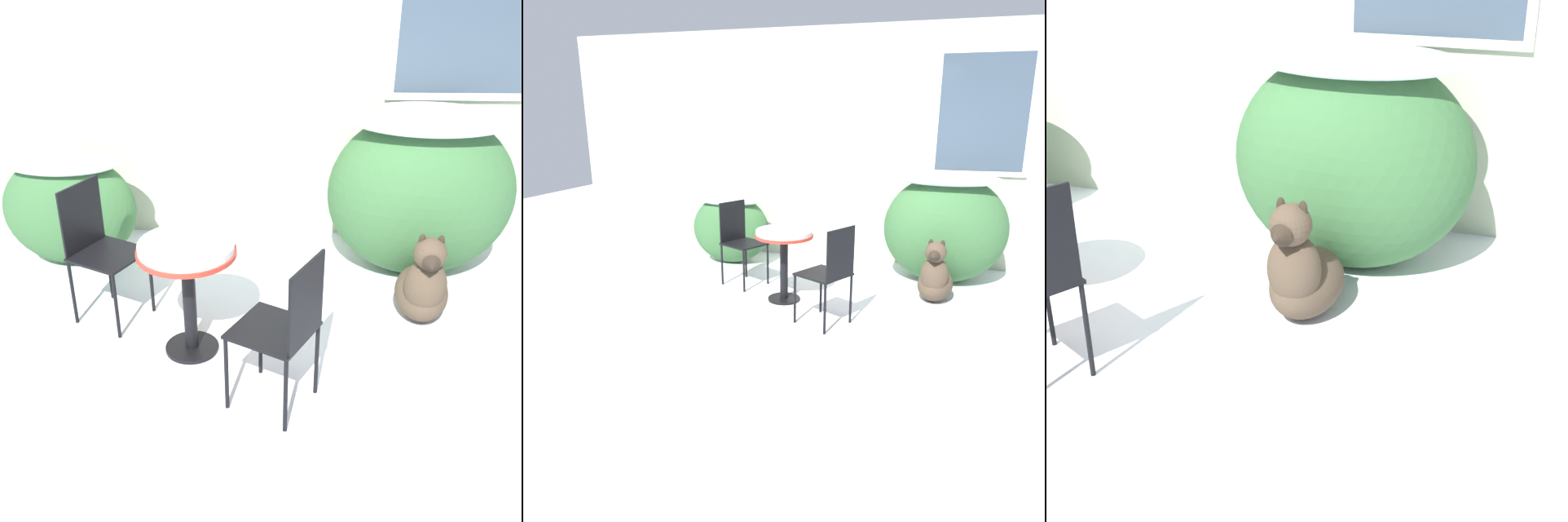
% 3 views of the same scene
% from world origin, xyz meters
% --- Properties ---
extents(shrub_middle, '(1.38, 0.98, 1.25)m').
position_xyz_m(shrub_middle, '(1.16, 1.55, 0.66)').
color(shrub_middle, '#386638').
rests_on(shrub_middle, ground_plane).
extents(dog, '(0.42, 0.75, 0.70)m').
position_xyz_m(dog, '(1.09, 0.83, 0.25)').
color(dog, '#4C3D2D').
rests_on(dog, ground_plane).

